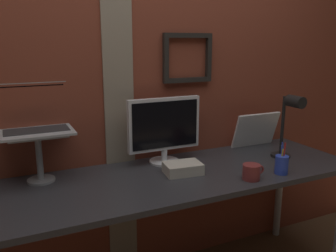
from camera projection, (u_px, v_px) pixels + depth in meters
The scene contains 10 objects.
brick_wall_back at pixel (133, 76), 2.12m from camera, with size 3.69×0.16×2.51m.
desk at pixel (176, 186), 1.95m from camera, with size 2.13×0.66×0.75m.
monitor at pixel (164, 127), 2.08m from camera, with size 0.45×0.18×0.39m.
laptop_stand at pixel (39, 150), 1.80m from camera, with size 0.28×0.22×0.26m.
laptop at pixel (35, 118), 1.84m from camera, with size 0.35×0.31×0.25m.
whiteboard_panel at pixel (256, 130), 2.43m from camera, with size 0.34×0.02×0.25m, color white.
desk_lamp at pixel (289, 120), 2.13m from camera, with size 0.12×0.20×0.40m.
pen_cup at pixel (282, 164), 1.94m from camera, with size 0.07×0.07×0.18m.
coffee_mug at pixel (252, 172), 1.86m from camera, with size 0.13×0.09×0.08m.
paper_clutter_stack at pixel (183, 168), 1.95m from camera, with size 0.20×0.14×0.06m, color silver.
Camera 1 is at (-0.72, -1.59, 1.45)m, focal length 38.04 mm.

